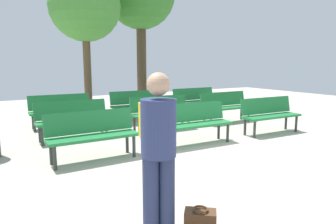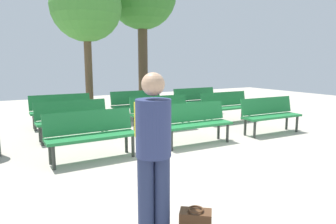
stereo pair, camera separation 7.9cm
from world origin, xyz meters
name	(u,v)px [view 2 (the right image)]	position (x,y,z in m)	size (l,w,h in m)	color
ground_plane	(245,165)	(0.00, 0.00, 0.00)	(24.00, 24.00, 0.00)	#B2A899
bench_r0_c0	(91,132)	(-2.17, 1.63, 0.50)	(1.60, 0.49, 0.87)	#1E7238
bench_r0_c1	(195,121)	(0.06, 1.59, 0.50)	(1.62, 0.54, 0.87)	#1E7238
bench_r0_c2	(270,113)	(2.24, 1.48, 0.50)	(1.62, 0.55, 0.87)	#1E7238
bench_r1_c0	(73,117)	(-2.11, 3.30, 0.50)	(1.60, 0.50, 0.87)	#1E7238
bench_r1_c1	(161,111)	(0.10, 3.17, 0.50)	(1.62, 0.56, 0.87)	#1E7238
bench_r1_c2	(226,105)	(2.23, 3.10, 0.50)	(1.61, 0.51, 0.87)	#1E7238
bench_r2_c0	(61,108)	(-2.05, 4.84, 0.50)	(1.61, 0.53, 0.87)	#1E7238
bench_r2_c1	(138,103)	(0.17, 4.78, 0.50)	(1.62, 0.56, 0.87)	#1E7238
bench_r2_c2	(196,99)	(2.30, 4.70, 0.50)	(1.60, 0.49, 0.87)	#1E7238
tree_1	(86,7)	(-0.83, 6.39, 3.48)	(2.26, 2.26, 4.64)	brown
visitor_with_backpack	(153,146)	(-2.35, -1.13, 0.94)	(0.45, 0.59, 1.65)	navy
handbag	(196,223)	(-1.98, -1.34, 0.13)	(0.36, 0.34, 0.29)	#4C2D19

